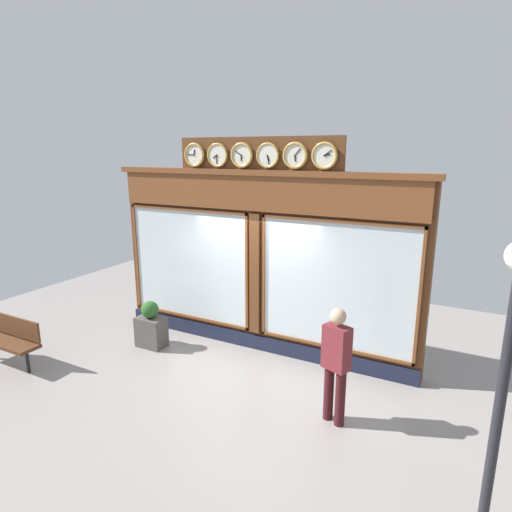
% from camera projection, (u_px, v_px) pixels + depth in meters
% --- Properties ---
extents(ground_plane, '(14.00, 14.00, 0.00)m').
position_uv_depth(ground_plane, '(161.00, 428.00, 5.94)').
color(ground_plane, gray).
extents(shop_facade, '(6.13, 0.42, 3.95)m').
position_uv_depth(shop_facade, '(259.00, 259.00, 8.03)').
color(shop_facade, '#5B3319').
rests_on(shop_facade, ground_plane).
extents(pedestrian, '(0.41, 0.33, 1.69)m').
position_uv_depth(pedestrian, '(336.00, 361.00, 5.86)').
color(pedestrian, '#3A1316').
rests_on(pedestrian, ground_plane).
extents(street_lamp, '(0.28, 0.28, 2.98)m').
position_uv_depth(street_lamp, '(509.00, 345.00, 3.86)').
color(street_lamp, black).
rests_on(street_lamp, ground_plane).
extents(planter_box, '(0.56, 0.36, 0.59)m').
position_uv_depth(planter_box, '(151.00, 332.00, 8.36)').
color(planter_box, '#4C4742').
rests_on(planter_box, ground_plane).
extents(planter_shrub, '(0.33, 0.33, 0.33)m').
position_uv_depth(planter_shrub, '(150.00, 310.00, 8.25)').
color(planter_shrub, '#285623').
rests_on(planter_shrub, planter_box).
extents(street_bench, '(1.40, 0.40, 0.87)m').
position_uv_depth(street_bench, '(8.00, 337.00, 7.60)').
color(street_bench, '#4C2B16').
rests_on(street_bench, ground_plane).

